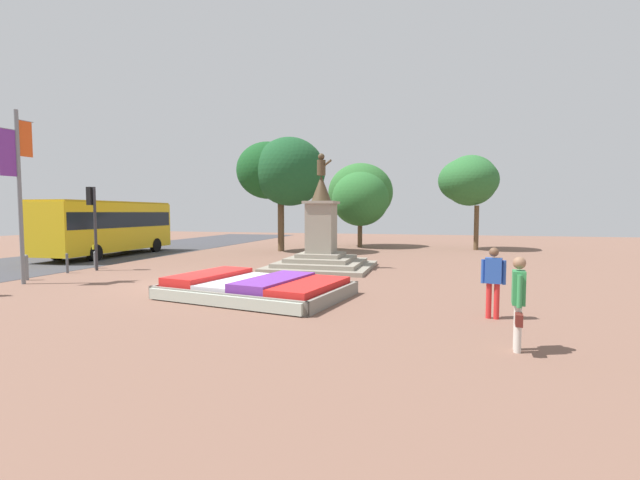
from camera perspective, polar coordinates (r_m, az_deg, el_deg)
The scene contains 14 objects.
ground_plane at distance 16.17m, azimuth -16.66°, elevation -5.70°, with size 75.17×75.17×0.00m, color brown.
flower_planter at distance 13.47m, azimuth -8.60°, elevation -6.28°, with size 5.93×4.55×0.63m.
statue_monument at distance 19.72m, azimuth 0.17°, elevation -0.89°, with size 4.60×4.60×5.28m.
traffic_light_mid_block at distance 21.52m, azimuth -28.01°, elevation 3.17°, with size 0.41×0.29×3.72m.
banner_pole at distance 18.80m, azimuth -35.22°, elevation 5.72°, with size 0.24×1.26×6.23m.
city_bus at distance 28.29m, azimuth -26.47°, elevation 1.83°, with size 2.92×9.14×3.24m.
pedestrian_with_handbag at distance 8.81m, azimuth 24.94°, elevation -7.02°, with size 0.26×0.73×1.78m.
pedestrian_near_planter at distance 11.27m, azimuth 22.10°, elevation -4.64°, with size 0.56×0.29×1.75m.
kerb_bollard_mid_a at distance 19.87m, azimuth -34.55°, elevation -2.96°, with size 0.16×0.16×0.99m.
kerb_bollard_mid_b at distance 21.24m, azimuth -30.65°, elevation -2.63°, with size 0.11×0.11×0.85m.
kerb_bollard_north at distance 22.42m, azimuth -27.75°, elevation -2.28°, with size 0.17×0.17×0.81m.
park_tree_far_left at distance 32.43m, azimuth 5.40°, elevation 5.98°, with size 4.93×5.29×6.32m.
park_tree_behind_statue at distance 31.68m, azimuth 19.27°, elevation 7.49°, with size 4.04×4.57×6.58m.
park_tree_far_right at distance 28.43m, azimuth -5.49°, elevation 9.10°, with size 5.92×5.15×7.40m.
Camera 1 is at (8.39, -13.58, 2.60)m, focal length 24.00 mm.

